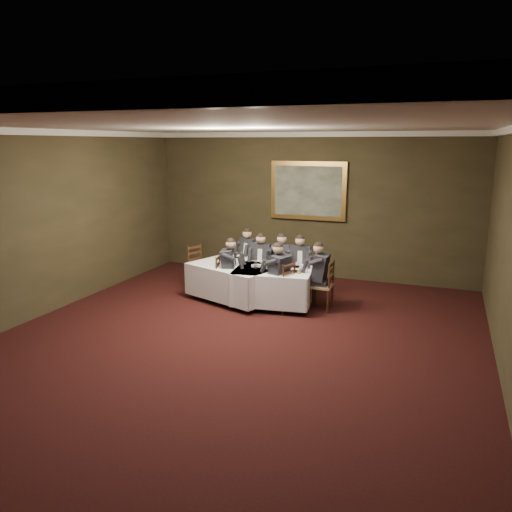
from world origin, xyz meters
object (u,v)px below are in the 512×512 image
Objects in this scene: chair_main_backright at (299,283)px; chair_sec_endleft at (200,277)px; table_second at (238,278)px; chair_main_backleft at (262,281)px; table_main at (273,284)px; candlestick at (281,262)px; diner_main_backright at (300,273)px; chair_sec_backleft at (250,273)px; diner_sec_endright at (281,286)px; chair_main_endleft at (227,289)px; diner_sec_backleft at (250,264)px; chair_sec_backright at (284,281)px; chair_sec_endright at (281,297)px; chair_main_endright at (322,296)px; diner_main_endleft at (227,278)px; diner_main_backleft at (262,271)px; centerpiece at (272,263)px; painting at (308,191)px; diner_main_endright at (321,284)px.

chair_main_backright and chair_sec_endleft have the same top height.
chair_main_backleft is at bearing 60.41° from table_second.
chair_main_backright is (0.31, 0.84, -0.17)m from table_main.
candlestick is at bearing 96.27° from chair_sec_endleft.
diner_main_backright reaches higher than table_second.
chair_sec_backleft is 0.74× the size of diner_sec_endright.
candlestick reaches higher than chair_main_endleft.
chair_sec_backleft is at bearing 133.80° from candlestick.
chair_sec_backright is (0.93, -0.33, -0.23)m from diner_sec_backleft.
chair_main_endleft is at bearing 113.61° from diner_sec_backleft.
chair_sec_backright is 1.00× the size of chair_sec_endright.
chair_main_endleft is at bearing 102.39° from chair_sec_endright.
chair_main_endright and chair_sec_endright have the same top height.
diner_main_endleft is at bearing 75.74° from chair_sec_endleft.
diner_main_backleft reaches higher than table_second.
chair_sec_backright is (0.93, -0.34, 0.00)m from chair_sec_backleft.
diner_sec_backleft is (-1.97, 1.07, 0.23)m from chair_main_endright.
chair_main_backleft is 0.74× the size of diner_main_backleft.
centerpiece is at bearing 107.95° from chair_sec_backright.
diner_sec_endright is at bearing 69.77° from chair_main_endleft.
chair_sec_backleft is at bearing 165.83° from diner_main_endleft.
centerpiece is at bearing 151.45° from diner_sec_backleft.
candlestick is at bearing -86.42° from painting.
chair_main_backright is 0.54× the size of painting.
chair_sec_backright is (0.78, 0.72, -0.17)m from table_second.
chair_sec_endright is at bearing -84.88° from painting.
chair_main_endleft is at bearing 63.12° from chair_sec_backright.
diner_main_endleft is at bearing -172.42° from table_main.
painting reaches higher than diner_main_backright.
diner_sec_endright reaches higher than table_second.
chair_sec_backright is 2.47m from painting.
diner_main_backleft is at bearing 33.77° from chair_sec_backright.
chair_main_endright is (0.67, -0.72, 0.00)m from chair_main_backright.
table_second is at bearing 89.25° from chair_main_endright.
table_main is 0.97m from diner_main_endleft.
diner_main_backright reaches higher than centerpiece.
chair_sec_backright is 1.91m from chair_sec_endleft.
chair_main_backright is 2.51m from painting.
table_second is 1.64× the size of diner_main_endright.
chair_main_backleft is 0.74× the size of diner_sec_endright.
chair_sec_backright is 1.09m from centerpiece.
table_second is at bearing 140.72° from chair_main_endleft.
chair_sec_endleft is (-2.18, 0.79, -0.23)m from diner_sec_endright.
candlestick is (2.10, -0.53, 0.65)m from chair_sec_endleft.
table_second is 3.03m from painting.
diner_sec_backleft is at bearing 129.56° from table_main.
table_main is 1.70× the size of chair_sec_endleft.
candlestick is at bearing 131.95° from diner_main_backleft.
diner_sec_endright is at bearing -85.10° from painting.
chair_main_endleft is at bearing -110.04° from painting.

